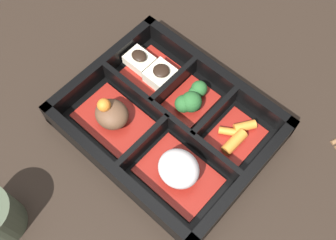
% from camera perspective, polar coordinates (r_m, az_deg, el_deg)
% --- Properties ---
extents(ground_plane, '(3.00, 3.00, 0.00)m').
position_cam_1_polar(ground_plane, '(0.58, 0.00, -1.14)').
color(ground_plane, black).
extents(bento_base, '(0.28, 0.23, 0.01)m').
position_cam_1_polar(bento_base, '(0.57, 0.00, -0.92)').
color(bento_base, black).
rests_on(bento_base, ground_plane).
extents(bento_rim, '(0.28, 0.23, 0.04)m').
position_cam_1_polar(bento_rim, '(0.56, 0.17, -0.07)').
color(bento_rim, black).
rests_on(bento_rim, ground_plane).
extents(bowl_rice, '(0.11, 0.08, 0.05)m').
position_cam_1_polar(bowl_rice, '(0.52, 1.55, -7.31)').
color(bowl_rice, maroon).
rests_on(bowl_rice, bento_base).
extents(bowl_stew, '(0.11, 0.08, 0.05)m').
position_cam_1_polar(bowl_stew, '(0.56, -8.13, 0.61)').
color(bowl_stew, maroon).
rests_on(bowl_stew, bento_base).
extents(bowl_carrots, '(0.06, 0.08, 0.02)m').
position_cam_1_polar(bowl_carrots, '(0.56, 9.78, -2.37)').
color(bowl_carrots, maroon).
rests_on(bowl_carrots, bento_base).
extents(bowl_greens, '(0.06, 0.08, 0.04)m').
position_cam_1_polar(bowl_greens, '(0.57, 3.51, 3.17)').
color(bowl_greens, maroon).
rests_on(bowl_greens, bento_base).
extents(bowl_tofu, '(0.09, 0.08, 0.03)m').
position_cam_1_polar(bowl_tofu, '(0.60, -2.35, 7.24)').
color(bowl_tofu, maroon).
rests_on(bowl_tofu, bento_base).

